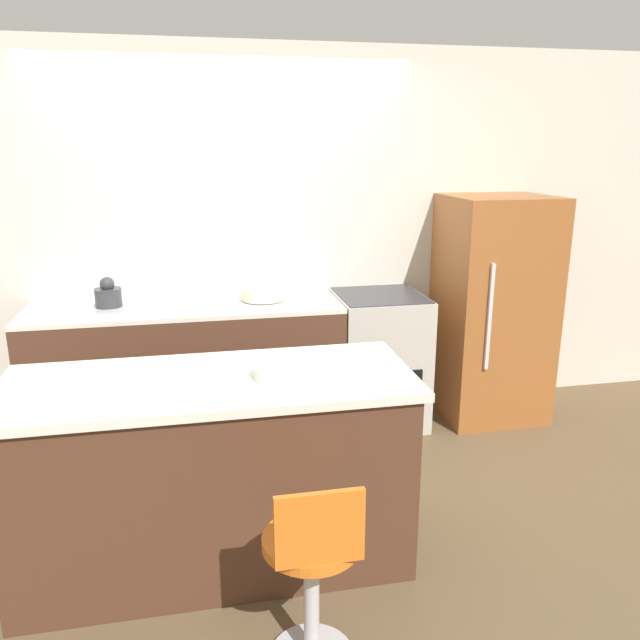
# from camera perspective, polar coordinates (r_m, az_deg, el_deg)

# --- Properties ---
(ground_plane) EXTENTS (14.00, 14.00, 0.00)m
(ground_plane) POSITION_cam_1_polar(r_m,az_deg,el_deg) (4.19, -7.26, -12.07)
(ground_plane) COLOR brown
(wall_back) EXTENTS (8.00, 0.06, 2.60)m
(wall_back) POSITION_cam_1_polar(r_m,az_deg,el_deg) (4.42, -8.53, 7.20)
(wall_back) COLOR beige
(wall_back) RESTS_ON ground_plane
(back_counter) EXTENTS (2.02, 0.62, 0.94)m
(back_counter) POSITION_cam_1_polar(r_m,az_deg,el_deg) (4.29, -11.88, -4.72)
(back_counter) COLOR #4C2D1E
(back_counter) RESTS_ON ground_plane
(kitchen_island) EXTENTS (1.85, 0.74, 0.94)m
(kitchen_island) POSITION_cam_1_polar(r_m,az_deg,el_deg) (3.04, -9.65, -13.51)
(kitchen_island) COLOR #4C2D1E
(kitchen_island) RESTS_ON ground_plane
(oven_range) EXTENTS (0.61, 0.63, 0.94)m
(oven_range) POSITION_cam_1_polar(r_m,az_deg,el_deg) (4.47, 5.37, -3.58)
(oven_range) COLOR #B7B2A8
(oven_range) RESTS_ON ground_plane
(refrigerator) EXTENTS (0.72, 0.69, 1.61)m
(refrigerator) POSITION_cam_1_polar(r_m,az_deg,el_deg) (4.66, 15.48, 1.00)
(refrigerator) COLOR #995628
(refrigerator) RESTS_ON ground_plane
(stool_chair) EXTENTS (0.37, 0.37, 0.83)m
(stool_chair) POSITION_cam_1_polar(r_m,az_deg,el_deg) (2.50, -0.66, -22.37)
(stool_chair) COLOR #B7B7BC
(stool_chair) RESTS_ON ground_plane
(kettle) EXTENTS (0.17, 0.17, 0.19)m
(kettle) POSITION_cam_1_polar(r_m,az_deg,el_deg) (4.21, -18.81, 2.19)
(kettle) COLOR #333338
(kettle) RESTS_ON back_counter
(mixing_bowl) EXTENTS (0.29, 0.29, 0.08)m
(mixing_bowl) POSITION_cam_1_polar(r_m,az_deg,el_deg) (4.20, -5.24, 2.44)
(mixing_bowl) COLOR beige
(mixing_bowl) RESTS_ON back_counter
(fruit_bowl) EXTENTS (0.23, 0.23, 0.05)m
(fruit_bowl) POSITION_cam_1_polar(r_m,az_deg,el_deg) (2.81, -3.81, -4.77)
(fruit_bowl) COLOR white
(fruit_bowl) RESTS_ON kitchen_island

